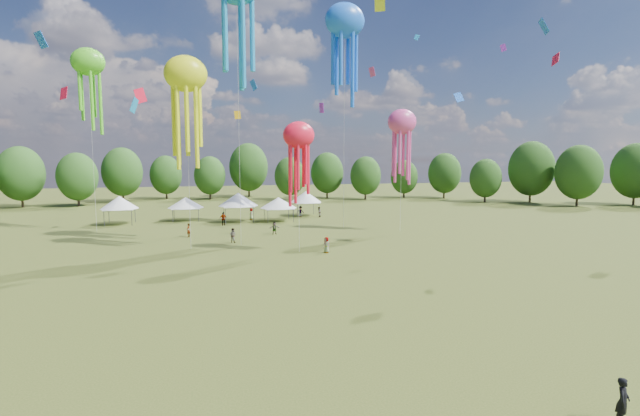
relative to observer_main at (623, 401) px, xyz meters
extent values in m
plane|color=#384416|center=(-6.91, 2.85, -0.85)|extent=(300.00, 300.00, 0.00)
imported|color=black|center=(0.00, 0.00, 0.00)|extent=(0.74, 0.69, 1.71)
imported|color=gray|center=(-10.61, 39.25, -0.03)|extent=(1.01, 0.97, 1.64)
imported|color=gray|center=(-6.37, 58.41, 0.04)|extent=(0.70, 0.96, 1.80)
imported|color=gray|center=(4.57, 58.61, -0.02)|extent=(0.94, 1.01, 1.66)
imported|color=gray|center=(1.68, 59.46, 0.04)|extent=(1.16, 0.67, 1.79)
imported|color=gray|center=(-10.93, 53.30, 0.09)|extent=(1.16, 0.60, 1.88)
imported|color=gray|center=(-5.14, 43.78, -0.09)|extent=(1.44, 0.50, 1.53)
imported|color=gray|center=(-15.51, 44.37, -0.03)|extent=(0.57, 0.69, 1.64)
imported|color=gray|center=(-1.95, 31.14, -0.06)|extent=(0.84, 0.93, 1.59)
cylinder|color=#47474C|center=(-27.07, 56.50, 0.22)|extent=(0.08, 0.08, 2.15)
cylinder|color=#47474C|center=(-27.07, 60.09, 0.22)|extent=(0.08, 0.08, 2.15)
cylinder|color=#47474C|center=(-23.47, 56.50, 0.22)|extent=(0.08, 0.08, 2.15)
cylinder|color=#47474C|center=(-23.47, 60.09, 0.22)|extent=(0.08, 0.08, 2.15)
cube|color=silver|center=(-25.27, 58.30, 1.35)|extent=(4.00, 4.00, 0.10)
cone|color=silver|center=(-25.27, 58.30, 2.32)|extent=(5.20, 5.20, 1.85)
cylinder|color=#47474C|center=(-18.01, 58.19, 0.08)|extent=(0.08, 0.08, 1.87)
cylinder|color=#47474C|center=(-18.01, 61.89, 0.08)|extent=(0.08, 0.08, 1.87)
cylinder|color=#47474C|center=(-14.30, 58.19, 0.08)|extent=(0.08, 0.08, 1.87)
cylinder|color=#47474C|center=(-14.30, 61.89, 0.08)|extent=(0.08, 0.08, 1.87)
cube|color=silver|center=(-16.16, 60.04, 1.07)|extent=(4.10, 4.10, 0.10)
cone|color=silver|center=(-16.16, 60.04, 1.92)|extent=(5.34, 5.34, 1.60)
cylinder|color=#47474C|center=(-10.54, 54.61, 0.30)|extent=(0.08, 0.08, 2.30)
cylinder|color=#47474C|center=(-10.54, 58.68, 0.30)|extent=(0.08, 0.08, 2.30)
cylinder|color=#47474C|center=(-6.46, 54.61, 0.30)|extent=(0.08, 0.08, 2.30)
cylinder|color=#47474C|center=(-6.46, 58.68, 0.30)|extent=(0.08, 0.08, 2.30)
cube|color=silver|center=(-8.50, 56.64, 1.50)|extent=(4.48, 4.48, 0.10)
cone|color=silver|center=(-8.50, 56.64, 2.54)|extent=(5.82, 5.82, 1.97)
cylinder|color=#47474C|center=(-4.45, 53.94, 0.09)|extent=(0.08, 0.08, 1.89)
cylinder|color=#47474C|center=(-4.45, 57.79, 0.09)|extent=(0.08, 0.08, 1.89)
cylinder|color=#47474C|center=(-0.60, 53.94, 0.09)|extent=(0.08, 0.08, 1.89)
cylinder|color=#47474C|center=(-0.60, 57.79, 0.09)|extent=(0.08, 0.08, 1.89)
cube|color=silver|center=(-2.53, 55.86, 1.09)|extent=(4.24, 4.24, 0.10)
cone|color=silver|center=(-2.53, 55.86, 1.95)|extent=(5.52, 5.52, 1.62)
cylinder|color=#47474C|center=(1.19, 59.38, 0.23)|extent=(0.08, 0.08, 2.16)
cylinder|color=#47474C|center=(1.19, 62.98, 0.23)|extent=(0.08, 0.08, 2.16)
cylinder|color=#47474C|center=(4.80, 59.38, 0.23)|extent=(0.08, 0.08, 2.16)
cylinder|color=#47474C|center=(4.80, 62.98, 0.23)|extent=(0.08, 0.08, 2.16)
cube|color=silver|center=(2.99, 61.18, 1.35)|extent=(4.00, 4.00, 0.10)
cone|color=silver|center=(2.99, 61.18, 2.33)|extent=(5.20, 5.20, 1.85)
ellipsoid|color=#EEF519|center=(-15.12, 36.53, 16.99)|extent=(4.26, 2.98, 3.62)
cylinder|color=beige|center=(-15.12, 36.53, 8.07)|extent=(0.03, 0.03, 17.84)
cylinder|color=beige|center=(-9.85, 37.51, 12.86)|extent=(0.03, 0.03, 27.43)
ellipsoid|color=#D83F8A|center=(11.09, 41.88, 13.24)|extent=(3.80, 2.66, 3.23)
cylinder|color=beige|center=(11.09, 41.88, 6.19)|extent=(0.03, 0.03, 14.09)
ellipsoid|color=#55D723|center=(-27.17, 52.08, 20.66)|extent=(4.07, 2.85, 3.46)
cylinder|color=beige|center=(-27.17, 52.08, 9.90)|extent=(0.03, 0.03, 21.51)
ellipsoid|color=#FA1633|center=(-4.51, 32.21, 10.84)|extent=(3.15, 2.20, 2.68)
cylinder|color=beige|center=(-4.51, 32.21, 4.99)|extent=(0.03, 0.03, 11.69)
ellipsoid|color=blue|center=(5.01, 47.01, 26.66)|extent=(5.37, 3.76, 4.57)
cylinder|color=beige|center=(5.01, 47.01, 12.91)|extent=(0.03, 0.03, 27.52)
cube|color=blue|center=(-4.17, 71.39, 21.78)|extent=(1.26, 1.51, 2.11)
cube|color=#1885CD|center=(20.86, 57.73, 28.32)|extent=(1.01, 0.51, 1.08)
cube|color=purple|center=(0.72, 42.85, 14.79)|extent=(0.44, 1.06, 1.30)
cube|color=#FA1633|center=(22.06, 28.58, 18.83)|extent=(0.53, 1.34, 1.45)
cube|color=blue|center=(18.44, 26.27, 21.23)|extent=(1.11, 1.50, 1.48)
cube|color=#FA1633|center=(-23.23, 71.00, 19.18)|extent=(2.03, 1.51, 2.82)
cube|color=#EEF519|center=(9.38, 45.65, 28.65)|extent=(1.41, 0.75, 1.79)
cube|color=blue|center=(30.83, 60.76, 19.47)|extent=(1.67, 0.99, 1.93)
cube|color=#D83F8A|center=(14.54, 61.28, 23.15)|extent=(0.87, 1.13, 1.64)
cube|color=purple|center=(22.32, 37.50, 22.06)|extent=(0.89, 0.25, 1.01)
cube|color=#FA1633|center=(-32.39, 61.19, 17.87)|extent=(1.22, 1.44, 1.95)
cube|color=#EFAC0E|center=(-8.85, 50.86, 14.44)|extent=(0.92, 0.12, 1.15)
cube|color=blue|center=(-26.27, 30.97, 18.16)|extent=(1.17, 1.06, 1.29)
cube|color=#1885CD|center=(-21.63, 49.46, 15.15)|extent=(0.98, 1.52, 1.99)
cylinder|color=#38281C|center=(-47.60, 88.34, 0.85)|extent=(0.44, 0.44, 3.41)
ellipsoid|color=#254A18|center=(-47.60, 88.34, 5.75)|extent=(8.53, 8.53, 10.66)
cylinder|color=#38281C|center=(-37.51, 87.87, 0.68)|extent=(0.44, 0.44, 3.07)
ellipsoid|color=#254A18|center=(-37.51, 87.87, 5.09)|extent=(7.66, 7.66, 9.58)
cylinder|color=#38281C|center=(-30.42, 96.18, 0.86)|extent=(0.44, 0.44, 3.43)
ellipsoid|color=#254A18|center=(-30.42, 96.18, 5.80)|extent=(8.58, 8.58, 10.73)
cylinder|color=#38281C|center=(-21.67, 101.81, 0.62)|extent=(0.44, 0.44, 2.95)
ellipsoid|color=#254A18|center=(-21.67, 101.81, 4.85)|extent=(7.37, 7.37, 9.21)
cylinder|color=#38281C|center=(-11.61, 97.91, 0.59)|extent=(0.44, 0.44, 2.89)
ellipsoid|color=#254A18|center=(-11.61, 97.91, 4.75)|extent=(7.23, 7.23, 9.04)
cylinder|color=#38281C|center=(-2.00, 102.34, 1.07)|extent=(0.44, 0.44, 3.84)
ellipsoid|color=#254A18|center=(-2.00, 102.34, 6.58)|extent=(9.60, 9.60, 11.99)
cylinder|color=#38281C|center=(6.28, 91.29, 0.57)|extent=(0.44, 0.44, 2.84)
ellipsoid|color=#254A18|center=(6.28, 91.29, 4.66)|extent=(7.11, 7.11, 8.89)
cylinder|color=#38281C|center=(16.02, 93.89, 0.73)|extent=(0.44, 0.44, 3.16)
ellipsoid|color=#254A18|center=(16.02, 93.89, 5.27)|extent=(7.91, 7.91, 9.88)
cylinder|color=#38281C|center=(23.78, 88.14, 0.59)|extent=(0.44, 0.44, 2.88)
ellipsoid|color=#254A18|center=(23.78, 88.14, 4.73)|extent=(7.21, 7.21, 9.01)
cylinder|color=#38281C|center=(34.60, 90.09, 0.46)|extent=(0.44, 0.44, 2.63)
ellipsoid|color=#254A18|center=(34.60, 90.09, 4.24)|extent=(6.57, 6.57, 8.22)
cylinder|color=#38281C|center=(43.60, 86.58, 0.71)|extent=(0.44, 0.44, 3.13)
ellipsoid|color=#254A18|center=(43.60, 86.58, 5.20)|extent=(7.81, 7.81, 9.77)
cylinder|color=#38281C|center=(46.73, 74.66, 0.51)|extent=(0.44, 0.44, 2.72)
ellipsoid|color=#254A18|center=(46.73, 74.66, 4.41)|extent=(6.80, 6.80, 8.50)
cylinder|color=#38281C|center=(56.05, 71.77, 1.05)|extent=(0.44, 0.44, 3.81)
ellipsoid|color=#254A18|center=(56.05, 71.77, 6.53)|extent=(9.52, 9.52, 11.90)
cylinder|color=#38281C|center=(59.66, 62.65, 0.90)|extent=(0.44, 0.44, 3.51)
ellipsoid|color=#254A18|center=(59.66, 62.65, 5.95)|extent=(8.78, 8.78, 10.97)
cylinder|color=#38281C|center=(72.47, 61.11, 0.97)|extent=(0.44, 0.44, 3.64)
ellipsoid|color=#254A18|center=(72.47, 61.11, 6.20)|extent=(9.10, 9.10, 11.37)
camera|label=1|loc=(-14.13, -11.73, 8.42)|focal=25.37mm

